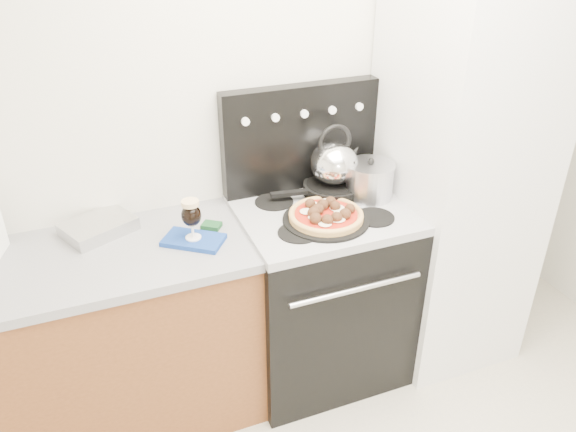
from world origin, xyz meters
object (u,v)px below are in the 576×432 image
oven_mitt (194,240)px  pizza (326,214)px  fridge (456,181)px  tea_kettle (334,160)px  skillet (333,188)px  beer_glass (192,219)px  stove_body (320,295)px  base_cabinet (87,350)px  stock_pot (370,181)px  pizza_pan (326,220)px

oven_mitt → pizza: pizza is taller
fridge → tea_kettle: (-0.59, 0.16, 0.14)m
skillet → beer_glass: bearing=-167.2°
fridge → pizza: bearing=-174.5°
stove_body → tea_kettle: 0.68m
beer_glass → tea_kettle: tea_kettle is taller
oven_mitt → pizza: bearing=-6.9°
fridge → skillet: (-0.59, 0.16, -0.00)m
stove_body → tea_kettle: bearing=50.1°
base_cabinet → stock_pot: (1.36, 0.02, 0.57)m
stove_body → pizza_pan: pizza_pan is taller
base_cabinet → pizza_pan: size_ratio=3.82×
stove_body → beer_glass: (-0.60, -0.03, 0.57)m
beer_glass → skillet: size_ratio=0.63×
pizza_pan → skillet: (0.14, 0.23, 0.02)m
stove_body → stock_pot: 0.62m
beer_glass → skillet: 0.74m
pizza_pan → stock_pot: 0.33m
stock_pot → pizza_pan: bearing=-154.3°
oven_mitt → stove_body: bearing=2.5°
beer_glass → pizza: bearing=-6.9°
fridge → tea_kettle: bearing=164.6°
beer_glass → stock_pot: 0.86m
skillet → stock_pot: bearing=-33.6°
pizza_pan → tea_kettle: bearing=58.2°
pizza → stock_pot: 0.32m
beer_glass → tea_kettle: bearing=12.8°
skillet → tea_kettle: 0.15m
pizza_pan → oven_mitt: bearing=173.1°
fridge → beer_glass: bearing=-179.9°
beer_glass → base_cabinet: bearing=174.2°
tea_kettle → pizza: bearing=-140.3°
beer_glass → tea_kettle: (0.72, 0.16, 0.08)m
pizza → pizza_pan: bearing=0.0°
oven_mitt → pizza_pan: size_ratio=0.65×
pizza_pan → fridge: bearing=5.5°
pizza_pan → pizza: size_ratio=1.17×
stove_body → stock_pot: stock_pot is taller
pizza_pan → stock_pot: size_ratio=1.74×
stove_body → oven_mitt: size_ratio=3.59×
pizza → tea_kettle: (0.14, 0.23, 0.14)m
fridge → pizza_pan: size_ratio=5.01×
pizza_pan → skillet: skillet is taller
pizza_pan → pizza: 0.03m
stove_body → stock_pot: (0.26, 0.04, 0.56)m
stove_body → oven_mitt: bearing=-177.5°
oven_mitt → stock_pot: bearing=4.5°
skillet → stock_pot: (0.14, -0.09, 0.05)m
beer_glass → pizza_pan: size_ratio=0.47×
stock_pot → fridge: bearing=-8.5°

